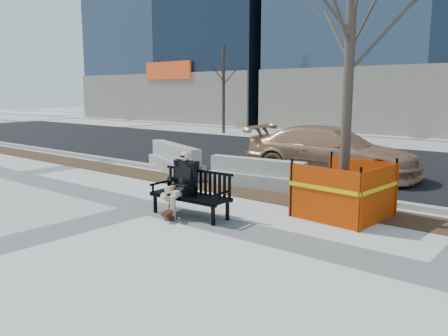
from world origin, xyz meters
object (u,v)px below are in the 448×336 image
(tree_fence, at_px, (342,216))
(jersey_barrier_left, at_px, (175,173))
(seated_man, at_px, (183,214))
(jersey_barrier_right, at_px, (256,187))
(bench, at_px, (190,216))
(sedan, at_px, (330,176))

(tree_fence, height_order, jersey_barrier_left, tree_fence)
(seated_man, height_order, jersey_barrier_left, seated_man)
(jersey_barrier_right, bearing_deg, bench, -86.42)
(bench, distance_m, sedan, 5.90)
(bench, relative_size, tree_fence, 0.30)
(sedan, bearing_deg, seated_man, 169.11)
(bench, xyz_separation_m, seated_man, (-0.24, 0.04, 0.00))
(seated_man, distance_m, sedan, 5.87)
(seated_man, height_order, sedan, sedan)
(sedan, bearing_deg, jersey_barrier_right, 157.07)
(jersey_barrier_right, bearing_deg, seated_man, -90.60)
(jersey_barrier_left, bearing_deg, jersey_barrier_right, 19.33)
(seated_man, distance_m, jersey_barrier_left, 4.90)
(bench, distance_m, jersey_barrier_left, 5.11)
(tree_fence, height_order, jersey_barrier_right, tree_fence)
(jersey_barrier_left, bearing_deg, seated_man, -20.17)
(tree_fence, xyz_separation_m, jersey_barrier_right, (-3.01, 1.20, 0.00))
(tree_fence, bearing_deg, jersey_barrier_left, 167.56)
(seated_man, bearing_deg, bench, -11.40)
(seated_man, relative_size, sedan, 0.25)
(seated_man, bearing_deg, jersey_barrier_left, 134.80)
(seated_man, height_order, tree_fence, tree_fence)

